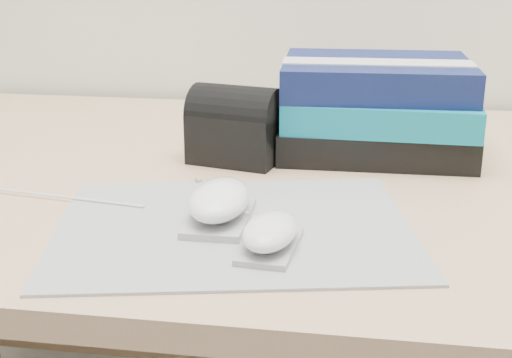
% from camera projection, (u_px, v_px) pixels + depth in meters
% --- Properties ---
extents(desk, '(1.60, 0.80, 0.73)m').
position_uv_depth(desk, '(347.00, 310.00, 1.06)').
color(desk, tan).
rests_on(desk, ground).
extents(mousepad, '(0.42, 0.36, 0.00)m').
position_uv_depth(mousepad, '(234.00, 227.00, 0.75)').
color(mousepad, gray).
rests_on(mousepad, desk).
extents(mouse_rear, '(0.06, 0.12, 0.05)m').
position_uv_depth(mouse_rear, '(219.00, 203.00, 0.76)').
color(mouse_rear, '#A8A9AB').
rests_on(mouse_rear, mousepad).
extents(mouse_front, '(0.06, 0.10, 0.04)m').
position_uv_depth(mouse_front, '(270.00, 233.00, 0.69)').
color(mouse_front, '#9D9D9F').
rests_on(mouse_front, mousepad).
extents(usb_cable, '(0.22, 0.04, 0.00)m').
position_uv_depth(usb_cable, '(56.00, 196.00, 0.83)').
color(usb_cable, white).
rests_on(usb_cable, mousepad).
extents(book_stack, '(0.27, 0.22, 0.13)m').
position_uv_depth(book_stack, '(378.00, 107.00, 1.01)').
color(book_stack, black).
rests_on(book_stack, desk).
extents(pouch, '(0.13, 0.11, 0.11)m').
position_uv_depth(pouch, '(236.00, 125.00, 0.96)').
color(pouch, black).
rests_on(pouch, desk).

